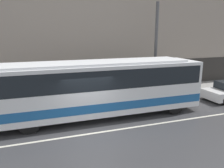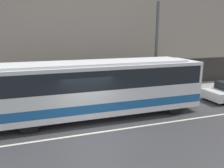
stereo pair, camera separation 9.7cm
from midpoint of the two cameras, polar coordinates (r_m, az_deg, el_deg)
The scene contains 7 objects.
ground_plane at distance 10.53m, azimuth -5.31°, elevation -12.73°, with size 60.00×60.00×0.00m, color #38383A.
sidewalk at distance 15.58m, azimuth -10.16°, elevation -3.90°, with size 60.00×3.05×0.14m.
building_facade at distance 16.56m, azimuth -11.72°, elevation 12.75°, with size 60.00×0.35×9.43m.
lane_stripe at distance 10.53m, azimuth -5.31°, elevation -12.71°, with size 54.00×0.14×0.01m.
transit_bus at distance 12.03m, azimuth -4.21°, elevation -0.53°, with size 11.93×2.55×3.10m.
utility_pole_near at distance 16.17m, azimuth 11.17°, elevation 8.77°, with size 0.22×0.22×6.55m.
pedestrian_waiting at distance 14.55m, azimuth -17.71°, elevation -2.35°, with size 0.36×0.36×1.55m.
Camera 1 is at (-2.20, -9.22, 4.59)m, focal length 35.00 mm.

